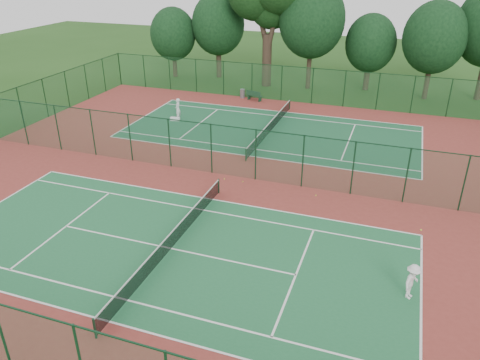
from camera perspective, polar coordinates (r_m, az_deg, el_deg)
name	(u,v)px	position (r m, az deg, el deg)	size (l,w,h in m)	color
ground	(233,176)	(31.17, -0.82, 0.49)	(120.00, 120.00, 0.00)	#204816
red_pad	(233,176)	(31.17, -0.82, 0.50)	(40.00, 36.00, 0.01)	maroon
court_near	(172,249)	(24.04, -8.33, -8.28)	(23.77, 10.97, 0.01)	#1F6439
court_far	(271,132)	(39.06, 3.77, 5.92)	(23.77, 10.97, 0.01)	#1B5633
fence_north	(297,84)	(46.89, 6.94, 11.49)	(40.00, 0.09, 3.50)	#1C542C
fence_south	(42,354)	(17.41, -23.03, -18.91)	(40.00, 0.09, 3.50)	#18492F
fence_divider	(233,152)	(30.45, -0.84, 3.48)	(40.00, 0.09, 3.50)	#194B2C
tennis_net_near	(171,240)	(23.75, -8.41, -7.23)	(0.10, 12.90, 0.97)	#153A22
tennis_net_far	(271,125)	(38.88, 3.79, 6.65)	(0.10, 12.90, 0.97)	#153B1F
player_near	(412,282)	(21.62, 20.25, -11.55)	(1.08, 0.62, 1.67)	white
player_far	(178,109)	(41.91, -7.58, 8.56)	(0.70, 0.46, 1.92)	silver
trash_bin	(242,93)	(48.30, 0.30, 10.50)	(0.49, 0.49, 0.89)	slate
bench	(254,96)	(47.31, 1.73, 10.25)	(1.70, 0.88, 1.01)	#13371F
kit_bag	(175,119)	(41.95, -7.92, 7.38)	(0.82, 0.31, 0.31)	silver
stray_ball_a	(224,179)	(30.68, -1.92, 0.14)	(0.08, 0.08, 0.08)	#DEEF37
stray_ball_b	(316,195)	(28.99, 9.23, -1.86)	(0.07, 0.07, 0.07)	#B9CB2F
stray_ball_c	(243,182)	(30.32, 0.35, -0.18)	(0.07, 0.07, 0.07)	#B5D130
evergreen_row	(313,87)	(53.17, 8.94, 11.15)	(39.00, 5.00, 12.00)	black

